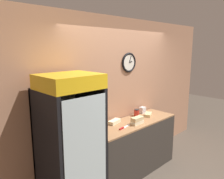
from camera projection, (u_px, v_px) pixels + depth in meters
The scene contains 10 objects.
wall_back at pixel (120, 95), 3.94m from camera, with size 5.20×0.09×2.70m.
prep_counter at pixel (133, 147), 3.87m from camera, with size 1.75×0.56×0.93m.
beverage_cooler at pixel (68, 139), 2.84m from camera, with size 0.71×0.69×1.88m.
sandwich_stack_bottom at pixel (137, 122), 3.66m from camera, with size 0.23×0.11×0.06m.
sandwich_stack_middle at pixel (137, 119), 3.64m from camera, with size 0.22×0.11×0.06m.
sandwich_flat_left at pixel (114, 122), 3.68m from camera, with size 0.26×0.16×0.06m.
sandwich_flat_right at pixel (148, 114), 4.09m from camera, with size 0.25×0.20×0.05m.
chefs_knife at pixel (123, 128), 3.47m from camera, with size 0.29×0.09×0.02m.
condiment_jar at pixel (137, 113), 4.08m from camera, with size 0.10×0.10×0.13m.
napkin_dispenser at pixel (143, 110), 4.26m from camera, with size 0.11×0.09×0.12m.
Camera 1 is at (-2.79, -1.50, 2.19)m, focal length 35.00 mm.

